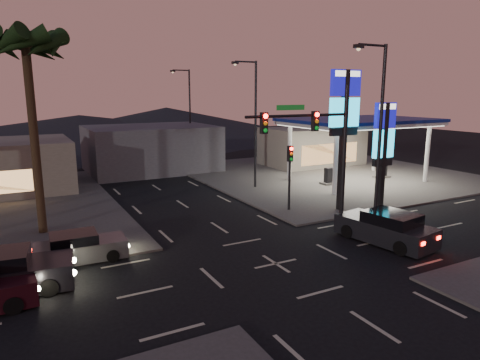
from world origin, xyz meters
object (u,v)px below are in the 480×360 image
traffic_signal_mast (319,140)px  car_lane_b_front (79,248)px  pylon_sign_tall (344,112)px  car_lane_a_front (3,274)px  gas_station (360,123)px  suv_station (386,228)px  pylon_sign_short (384,140)px

traffic_signal_mast → car_lane_b_front: traffic_signal_mast is taller
pylon_sign_tall → car_lane_a_front: bearing=-171.3°
gas_station → suv_station: bearing=-127.6°
gas_station → pylon_sign_short: (-5.00, -7.50, -0.42)m
pylon_sign_tall → pylon_sign_short: bearing=-21.8°
car_lane_a_front → pylon_sign_tall: bearing=8.7°
pylon_sign_tall → car_lane_b_front: 17.29m
gas_station → car_lane_a_front: gas_station is taller
pylon_sign_short → traffic_signal_mast: (-7.24, -2.51, 0.57)m
gas_station → car_lane_a_front: (-26.82, -9.45, -4.32)m
traffic_signal_mast → suv_station: size_ratio=1.52×
pylon_sign_tall → suv_station: bearing=-108.9°
gas_station → pylon_sign_short: size_ratio=1.74×
pylon_sign_short → suv_station: (-4.49, -4.81, -3.88)m
pylon_sign_short → car_lane_a_front: pylon_sign_short is taller
gas_station → traffic_signal_mast: 15.82m
suv_station → car_lane_a_front: bearing=170.6°
pylon_sign_tall → gas_station: bearing=40.9°
pylon_sign_tall → car_lane_a_front: pylon_sign_tall is taller
car_lane_b_front → pylon_sign_tall: bearing=3.4°
traffic_signal_mast → car_lane_a_front: traffic_signal_mast is taller
pylon_sign_tall → pylon_sign_short: 3.20m
pylon_sign_tall → car_lane_a_front: (-19.32, -2.95, -5.63)m
pylon_sign_tall → pylon_sign_short: size_ratio=1.29×
suv_station → pylon_sign_tall: bearing=71.1°
car_lane_a_front → car_lane_b_front: car_lane_a_front is taller
car_lane_b_front → suv_station: bearing=-18.8°
gas_station → pylon_sign_short: 9.02m
pylon_sign_short → suv_station: pylon_sign_short is taller
car_lane_a_front → car_lane_b_front: 3.64m
car_lane_b_front → traffic_signal_mast: bearing=-12.5°
suv_station → gas_station: bearing=52.4°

